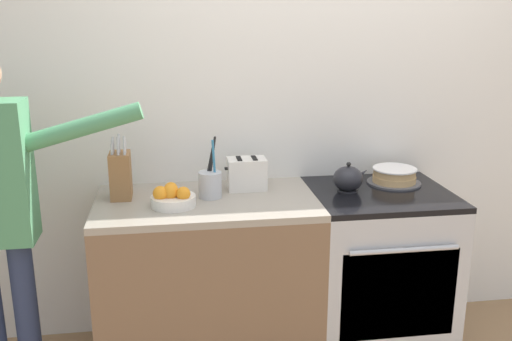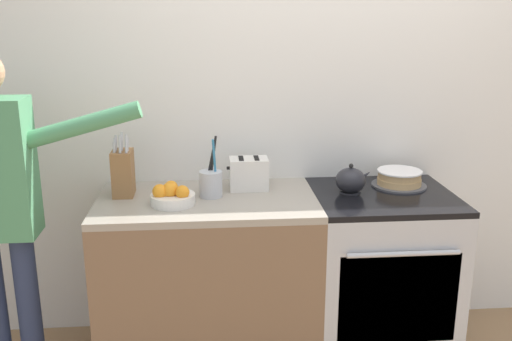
% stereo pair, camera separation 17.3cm
% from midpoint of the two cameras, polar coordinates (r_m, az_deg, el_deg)
% --- Properties ---
extents(wall_back, '(8.00, 0.04, 2.60)m').
position_cam_midpoint_polar(wall_back, '(3.22, 4.42, 6.51)').
color(wall_back, silver).
rests_on(wall_back, ground_plane).
extents(counter_cabinet, '(1.12, 0.66, 0.89)m').
position_cam_midpoint_polar(counter_cabinet, '(3.07, -6.42, -10.81)').
color(counter_cabinet, brown).
rests_on(counter_cabinet, ground_plane).
extents(stove_range, '(0.73, 0.69, 0.89)m').
position_cam_midpoint_polar(stove_range, '(3.22, 10.42, -9.63)').
color(stove_range, '#B7BABF').
rests_on(stove_range, ground_plane).
extents(layer_cake, '(0.29, 0.29, 0.09)m').
position_cam_midpoint_polar(layer_cake, '(3.20, 12.17, -0.58)').
color(layer_cake, '#4C4C51').
rests_on(layer_cake, stove_range).
extents(tea_kettle, '(0.19, 0.16, 0.16)m').
position_cam_midpoint_polar(tea_kettle, '(3.02, 7.61, -0.84)').
color(tea_kettle, '#232328').
rests_on(tea_kettle, stove_range).
extents(knife_block, '(0.10, 0.15, 0.33)m').
position_cam_midpoint_polar(knife_block, '(2.97, -15.03, -0.42)').
color(knife_block, olive).
rests_on(knife_block, counter_cabinet).
extents(utensil_crock, '(0.12, 0.12, 0.31)m').
position_cam_midpoint_polar(utensil_crock, '(2.91, -6.30, -1.32)').
color(utensil_crock, '#B7BABF').
rests_on(utensil_crock, counter_cabinet).
extents(fruit_bowl, '(0.22, 0.22, 0.11)m').
position_cam_midpoint_polar(fruit_bowl, '(2.81, -10.12, -2.69)').
color(fruit_bowl, silver).
rests_on(fruit_bowl, counter_cabinet).
extents(toaster, '(0.22, 0.14, 0.17)m').
position_cam_midpoint_polar(toaster, '(3.03, -2.57, -0.34)').
color(toaster, silver).
rests_on(toaster, counter_cabinet).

